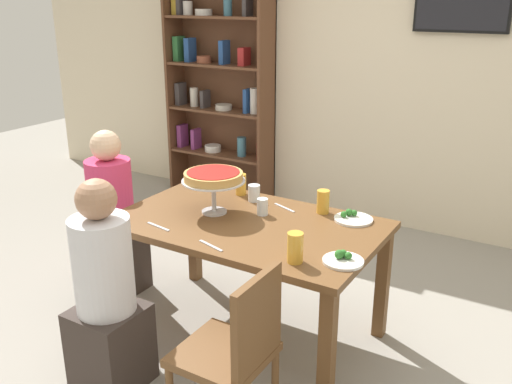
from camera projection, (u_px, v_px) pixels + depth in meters
name	position (u px, v px, depth m)	size (l,w,h in m)	color
ground_plane	(248.00, 332.00, 3.45)	(12.00, 12.00, 0.00)	gray
rear_partition	(383.00, 65.00, 4.76)	(8.00, 0.12, 2.80)	beige
dining_table	(247.00, 236.00, 3.24)	(1.51, 0.92, 0.74)	brown
bookshelf	(219.00, 86.00, 5.47)	(1.10, 0.30, 2.21)	brown
television	(463.00, 3.00, 4.22)	(0.71, 0.05, 0.43)	black
diner_near_left	(107.00, 302.00, 2.85)	(0.34, 0.34, 1.15)	#382D28
diner_head_west	(113.00, 225.00, 3.80)	(0.34, 0.34, 1.15)	#382D28
chair_near_right	(236.00, 349.00, 2.48)	(0.40, 0.40, 0.87)	brown
deep_dish_pizza_stand	(213.00, 178.00, 3.27)	(0.38, 0.38, 0.26)	silver
salad_plate_near_diner	(343.00, 259.00, 2.72)	(0.20, 0.20, 0.06)	white
salad_plate_far_diner	(353.00, 218.00, 3.22)	(0.22, 0.22, 0.06)	white
beer_glass_amber_tall	(295.00, 248.00, 2.70)	(0.08, 0.08, 0.15)	gold
beer_glass_amber_short	(241.00, 184.00, 3.62)	(0.07, 0.07, 0.14)	gold
beer_glass_amber_spare	(323.00, 202.00, 3.31)	(0.07, 0.07, 0.14)	gold
water_glass_clear_near	(254.00, 193.00, 3.51)	(0.08, 0.08, 0.11)	white
water_glass_clear_far	(262.00, 207.00, 3.29)	(0.07, 0.07, 0.10)	white
cutlery_fork_near	(158.00, 227.00, 3.13)	(0.18, 0.02, 0.01)	silver
cutlery_knife_near	(211.00, 246.00, 2.89)	(0.18, 0.02, 0.01)	silver
cutlery_fork_far	(284.00, 208.00, 3.41)	(0.18, 0.02, 0.01)	silver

